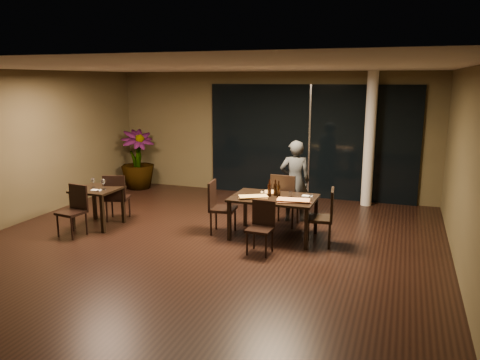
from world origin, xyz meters
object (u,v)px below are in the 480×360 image
Objects in this scene: chair_main_left at (218,204)px; chair_side_far at (116,195)px; main_table at (274,201)px; bottle_b at (279,189)px; chair_main_far at (284,197)px; potted_plant at (138,159)px; side_table at (97,195)px; diner at (295,181)px; bottle_c at (275,188)px; chair_side_near at (75,207)px; chair_main_right at (324,214)px; chair_main_near at (262,224)px; bottle_a at (269,188)px.

chair_main_left is 2.22m from chair_side_far.
bottle_b is (0.08, 0.01, 0.22)m from main_table.
potted_plant is (-4.43, 1.91, 0.18)m from chair_main_far.
bottle_b is (0.06, -0.66, 0.32)m from chair_main_far.
chair_side_far is at bearing -178.17° from main_table.
chair_main_far is at bearing -23.36° from potted_plant.
chair_main_far reaches higher than main_table.
side_table is 3.88m from diner.
bottle_c is at bearing 88.74° from chair_main_far.
bottle_c is (4.40, -2.48, 0.13)m from potted_plant.
chair_main_left is 1.06× the size of chair_side_near.
side_table is at bearing -91.97° from chair_main_right.
chair_main_near is 0.92m from bottle_a.
potted_plant reaches higher than bottle_c.
chair_main_right is 1.02m from bottle_c.
main_table is at bearing 93.71° from chair_main_near.
side_table is at bearing -72.04° from potted_plant.
chair_main_far is 1.47m from chair_main_near.
side_table is 2.41m from chair_main_left.
bottle_a is at bearing 164.59° from chair_side_far.
chair_main_left reaches higher than chair_side_far.
chair_main_left is (-1.05, -0.79, -0.03)m from chair_main_far.
chair_side_far is 3.25× the size of bottle_b.
chair_main_far is 3.36m from chair_side_far.
bottle_c reaches higher than chair_main_near.
chair_main_left is 0.64× the size of potted_plant.
chair_main_right is at bearing 38.77° from chair_main_near.
chair_side_near is at bearing 104.12° from chair_main_left.
chair_main_left is (-1.04, 0.68, 0.07)m from chair_main_near.
bottle_a reaches higher than chair_side_far.
chair_side_far is 3.27m from bottle_c.
main_table is 3.25m from chair_side_far.
diner is at bearing -177.75° from chair_side_far.
chair_main_far is at bearing -138.19° from chair_main_right.
chair_side_far is (-3.26, 0.69, 0.06)m from chair_main_near.
chair_main_near is at bearing 69.15° from diner.
side_table is 3.62m from chair_main_far.
chair_side_near is 3.69m from bottle_c.
bottle_a is (-0.10, 0.81, 0.42)m from chair_main_near.
chair_main_near is at bearing -37.43° from potted_plant.
chair_main_left reaches higher than side_table.
main_table is 5.10m from potted_plant.
potted_plant is 5.01× the size of bottle_a.
main_table is at bearing 89.57° from chair_main_far.
chair_side_far reaches higher than main_table.
chair_main_far is 3.40× the size of bottle_a.
chair_main_left is 1.71m from diner.
chair_main_near is 1.94m from diner.
chair_main_near is 0.90× the size of chair_side_far.
diner is 5.58× the size of bottle_c.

